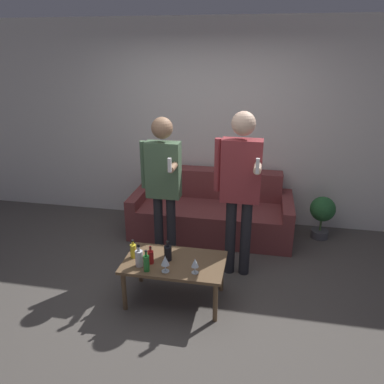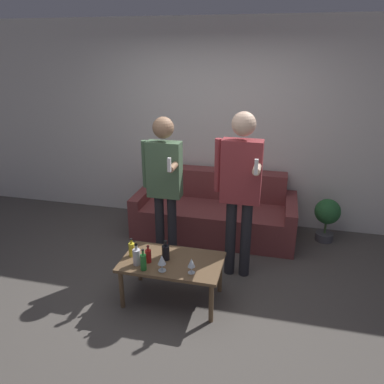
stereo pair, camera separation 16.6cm
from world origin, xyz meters
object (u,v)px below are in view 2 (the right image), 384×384
Objects in this scene: person_standing_right at (240,183)px; bottle_orange at (137,256)px; couch at (215,212)px; coffee_table at (172,265)px; person_standing_left at (164,179)px.

bottle_orange is at bearing -139.16° from person_standing_right.
couch is 1.74m from bottle_orange.
bottle_orange is at bearing -155.30° from coffee_table.
person_standing_right is (0.83, -0.07, 0.05)m from person_standing_left.
bottle_orange is (-0.44, -1.66, 0.23)m from couch.
person_standing_left is at bearing 175.24° from person_standing_right.
person_standing_left reaches higher than couch.
person_standing_left is (-0.27, 0.67, 0.63)m from coffee_table.
couch is at bearing 75.08° from bottle_orange.
bottle_orange is at bearing -91.84° from person_standing_left.
couch is 1.54m from coffee_table.
coffee_table is 1.06m from person_standing_right.
coffee_table is 4.48× the size of bottle_orange.
couch is 9.64× the size of bottle_orange.
person_standing_right reaches higher than bottle_orange.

